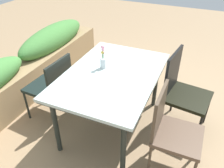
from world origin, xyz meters
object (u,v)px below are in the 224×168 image
Objects in this scene: chair_near_left at (171,128)px; dining_table at (112,78)px; chair_near_right at (182,89)px; planter_box at (24,71)px; chair_far_side at (52,84)px; flower_vase at (103,60)px.

dining_table is at bearing -113.43° from chair_near_left.
chair_near_left is 0.67m from chair_near_right.
planter_box is (0.14, 1.49, -0.33)m from dining_table.
chair_far_side is (-0.13, 0.77, -0.21)m from dining_table.
chair_near_left is 0.26× the size of planter_box.
chair_far_side is (-0.48, 1.52, -0.05)m from chair_near_right.
chair_far_side is 0.25× the size of planter_box.
flower_vase reaches higher than chair_near_right.
flower_vase reaches higher than dining_table.
dining_table is 1.46× the size of chair_near_right.
flower_vase is 0.08× the size of planter_box.
chair_far_side is at bearing 99.86° from dining_table.
dining_table is 0.41× the size of planter_box.
dining_table is at bearing -76.80° from chair_far_side.
planter_box is at bearing 87.25° from flower_vase.
chair_near_left is 1.54m from chair_far_side.
chair_far_side is at bearing -97.35° from chair_near_left.
dining_table is at bearing -57.53° from chair_near_right.
dining_table is 1.57× the size of chair_near_left.
chair_near_left is at bearing -101.68° from planter_box.
chair_near_right reaches higher than chair_near_left.
chair_near_right is at bearing -73.11° from flower_vase.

